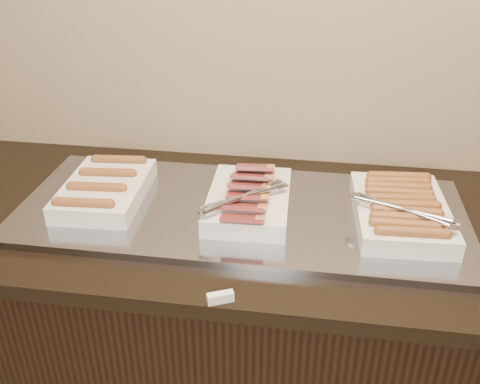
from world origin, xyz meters
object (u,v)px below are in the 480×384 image
warming_tray (241,211)px  dish_right (401,210)px  dish_center (248,199)px  counter (239,336)px  dish_left (105,189)px

warming_tray → dish_right: size_ratio=3.37×
warming_tray → dish_center: size_ratio=3.46×
dish_right → dish_center: bearing=177.3°
counter → dish_left: 0.62m
counter → dish_center: (0.03, -0.01, 0.50)m
dish_right → dish_left: bearing=176.9°
warming_tray → dish_right: 0.42m
dish_center → dish_right: bearing=-1.6°
counter → dish_left: size_ratio=6.31×
warming_tray → dish_center: dish_center is taller
counter → dish_right: bearing=-0.6°
dish_center → warming_tray: bearing=164.8°
dish_right → warming_tray: bearing=176.6°
warming_tray → dish_left: bearing=180.0°
counter → warming_tray: warming_tray is taller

